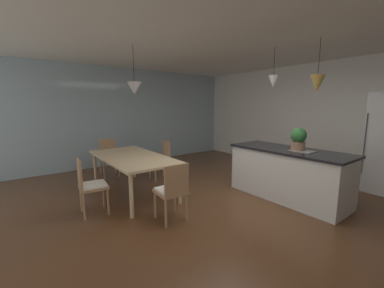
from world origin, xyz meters
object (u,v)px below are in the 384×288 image
at_px(dining_table, 132,159).
at_px(chair_window_end, 109,156).
at_px(chair_kitchen_end, 172,190).
at_px(kitchen_island, 288,173).
at_px(chair_near_right, 90,185).
at_px(potted_plant_on_island, 298,139).
at_px(chair_far_left, 161,159).

bearing_deg(dining_table, chair_window_end, 179.84).
xyz_separation_m(chair_kitchen_end, kitchen_island, (0.49, 2.15, -0.01)).
xyz_separation_m(dining_table, chair_near_right, (0.47, -0.88, -0.20)).
bearing_deg(dining_table, chair_near_right, -62.26).
relative_size(chair_window_end, kitchen_island, 0.42).
bearing_deg(kitchen_island, dining_table, -131.59).
bearing_deg(kitchen_island, chair_near_right, -115.38).
xyz_separation_m(kitchen_island, potted_plant_on_island, (0.16, 0.00, 0.64)).
bearing_deg(dining_table, kitchen_island, 48.41).
bearing_deg(chair_window_end, chair_far_left, 42.85).
height_order(chair_near_right, chair_kitchen_end, same).
xyz_separation_m(chair_far_left, chair_kitchen_end, (1.88, -0.89, 0.00)).
xyz_separation_m(chair_kitchen_end, chair_window_end, (-2.83, 0.01, 0.00)).
bearing_deg(chair_window_end, potted_plant_on_island, 31.63).
distance_m(chair_near_right, chair_window_end, 2.08).
relative_size(kitchen_island, potted_plant_on_island, 5.23).
xyz_separation_m(dining_table, kitchen_island, (1.90, 2.14, -0.21)).
height_order(dining_table, potted_plant_on_island, potted_plant_on_island).
bearing_deg(chair_far_left, potted_plant_on_island, 26.50).
bearing_deg(kitchen_island, chair_window_end, -147.18).
bearing_deg(kitchen_island, chair_far_left, -152.01).
height_order(chair_far_left, chair_window_end, same).
relative_size(dining_table, chair_window_end, 2.40).
relative_size(chair_far_left, potted_plant_on_island, 2.22).
distance_m(dining_table, chair_near_right, 1.02).
relative_size(dining_table, potted_plant_on_island, 5.32).
height_order(kitchen_island, potted_plant_on_island, potted_plant_on_island).
relative_size(chair_kitchen_end, chair_window_end, 1.00).
bearing_deg(chair_far_left, dining_table, -62.25).
height_order(chair_far_left, chair_near_right, same).
bearing_deg(potted_plant_on_island, kitchen_island, 180.00).
bearing_deg(chair_far_left, kitchen_island, 27.99).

